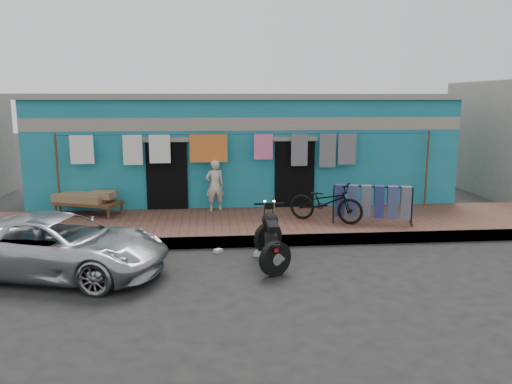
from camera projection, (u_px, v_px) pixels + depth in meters
name	position (u px, v px, depth m)	size (l,w,h in m)	color
ground	(266.00, 270.00, 9.55)	(80.00, 80.00, 0.00)	black
sidewalk	(252.00, 225.00, 12.46)	(28.00, 3.00, 0.25)	brown
curb	(258.00, 241.00, 11.04)	(28.00, 0.10, 0.25)	gray
building	(242.00, 147.00, 16.07)	(12.20, 5.20, 3.36)	#1B7488
clothesline	(230.00, 153.00, 13.33)	(10.06, 0.06, 2.10)	brown
car	(58.00, 245.00, 9.19)	(1.87, 4.12, 1.16)	#B8B8BD
seated_person	(215.00, 186.00, 13.36)	(0.50, 0.33, 1.38)	beige
bicycle	(326.00, 198.00, 12.19)	(0.65, 1.84, 1.19)	black
motorcycle	(271.00, 236.00, 9.83)	(0.65, 1.76, 1.13)	black
charpoy	(89.00, 203.00, 12.98)	(1.94, 1.41, 0.59)	brown
jeans_rack	(372.00, 203.00, 12.13)	(2.00, 0.90, 0.94)	black
litter_a	(218.00, 251.00, 10.63)	(0.16, 0.13, 0.07)	silver
litter_b	(267.00, 250.00, 10.73)	(0.14, 0.10, 0.07)	silver
litter_c	(259.00, 253.00, 10.43)	(0.21, 0.17, 0.09)	silver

